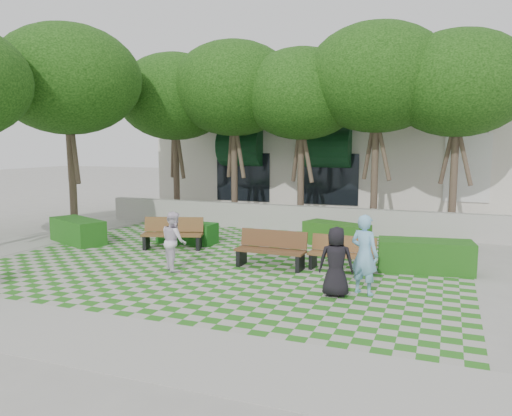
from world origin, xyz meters
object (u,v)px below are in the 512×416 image
at_px(hedge_midright, 336,234).
at_px(bench_east, 342,254).
at_px(bench_mid, 271,250).
at_px(person_dark, 336,262).
at_px(person_blue, 364,255).
at_px(person_white, 174,241).
at_px(hedge_west, 78,231).
at_px(hedge_east, 425,256).
at_px(bench_west, 173,234).
at_px(hedge_midleft, 187,233).

bearing_deg(hedge_midright, bench_east, -75.34).
distance_m(bench_east, bench_mid, 1.77).
bearing_deg(person_dark, person_blue, -155.95).
bearing_deg(person_white, person_dark, -145.55).
relative_size(person_blue, person_white, 1.15).
bearing_deg(hedge_west, bench_east, -2.94).
distance_m(bench_east, person_dark, 2.18).
height_order(hedge_east, person_white, person_white).
bearing_deg(bench_mid, hedge_east, 16.00).
relative_size(bench_east, hedge_east, 0.74).
bearing_deg(hedge_midright, hedge_east, -40.79).
height_order(bench_west, hedge_midright, bench_west).
bearing_deg(bench_east, hedge_midleft, 165.18).
height_order(hedge_west, person_white, person_white).
bearing_deg(person_white, hedge_east, -116.72).
xyz_separation_m(hedge_midleft, person_blue, (6.09, -3.44, 0.52)).
distance_m(bench_mid, hedge_midright, 3.45).
bearing_deg(hedge_midleft, hedge_east, -8.17).
bearing_deg(person_dark, hedge_midleft, -44.52).
bearing_deg(person_blue, bench_mid, -7.26).
relative_size(bench_east, bench_mid, 0.92).
distance_m(bench_mid, person_blue, 2.96).
xyz_separation_m(hedge_west, person_dark, (8.83, -2.57, 0.35)).
bearing_deg(hedge_west, person_blue, -13.36).
bearing_deg(hedge_east, person_white, -160.55).
bearing_deg(hedge_midright, hedge_west, -161.94).
bearing_deg(person_dark, hedge_east, -130.82).
xyz_separation_m(bench_west, hedge_midleft, (-0.04, 0.93, -0.12)).
distance_m(hedge_east, hedge_midright, 3.58).
xyz_separation_m(bench_west, person_blue, (6.05, -2.51, 0.39)).
height_order(hedge_midleft, person_white, person_white).
xyz_separation_m(hedge_east, person_dark, (-1.63, -2.76, 0.34)).
xyz_separation_m(hedge_midleft, hedge_west, (-3.25, -1.22, 0.05)).
xyz_separation_m(person_blue, person_white, (-4.73, 0.34, -0.11)).
xyz_separation_m(bench_mid, person_dark, (2.04, -1.79, 0.28)).
height_order(bench_mid, person_blue, person_blue).
bearing_deg(hedge_east, person_blue, -114.82).
relative_size(hedge_midleft, person_white, 1.28).
height_order(hedge_east, person_blue, person_blue).
relative_size(bench_mid, hedge_midleft, 0.95).
bearing_deg(person_blue, bench_east, -43.23).
relative_size(hedge_midright, person_white, 1.37).
height_order(bench_mid, hedge_midleft, bench_mid).
height_order(bench_west, person_blue, person_blue).
height_order(bench_east, bench_mid, bench_mid).
xyz_separation_m(hedge_east, hedge_midleft, (-7.20, 1.03, -0.06)).
bearing_deg(bench_east, bench_mid, -166.15).
xyz_separation_m(bench_east, hedge_east, (1.93, 0.63, -0.02)).
height_order(bench_mid, person_dark, person_dark).
distance_m(hedge_west, person_dark, 9.20).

